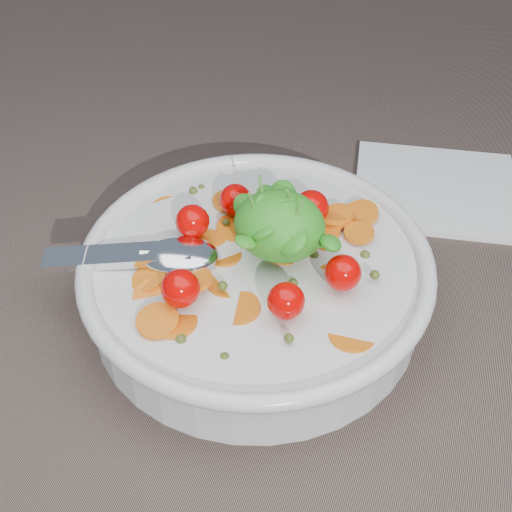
% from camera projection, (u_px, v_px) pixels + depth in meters
% --- Properties ---
extents(ground, '(6.00, 6.00, 0.00)m').
position_uv_depth(ground, '(291.00, 311.00, 0.54)').
color(ground, brown).
rests_on(ground, ground).
extents(bowl, '(0.28, 0.26, 0.11)m').
position_uv_depth(bowl, '(256.00, 278.00, 0.52)').
color(bowl, silver).
rests_on(bowl, ground).
extents(napkin, '(0.16, 0.15, 0.01)m').
position_uv_depth(napkin, '(435.00, 190.00, 0.64)').
color(napkin, white).
rests_on(napkin, ground).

